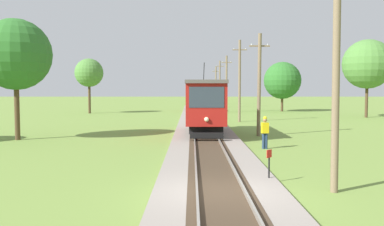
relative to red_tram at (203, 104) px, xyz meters
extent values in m
plane|color=olive|center=(0.00, -16.12, -2.19)|extent=(260.00, 260.00, 0.00)
cube|color=gray|center=(0.00, -16.12, -2.10)|extent=(4.20, 120.00, 0.18)
cube|color=#423323|center=(0.00, -16.12, -2.01)|extent=(2.04, 120.00, 0.01)
cube|color=gray|center=(-0.72, -16.12, -1.94)|extent=(0.07, 120.00, 0.14)
cube|color=gray|center=(0.72, -16.12, -1.94)|extent=(0.07, 120.00, 0.14)
cube|color=maroon|center=(0.00, 0.02, 0.11)|extent=(2.50, 8.00, 2.60)
cube|color=#56514C|center=(0.00, 0.02, 1.52)|extent=(2.60, 8.32, 0.22)
cube|color=black|center=(0.00, 0.02, -1.47)|extent=(2.10, 7.04, 0.44)
cube|color=#2D3842|center=(0.00, -3.99, 0.57)|extent=(2.10, 0.03, 1.25)
cube|color=#2D3842|center=(1.26, 0.02, 0.47)|extent=(0.02, 6.72, 1.04)
sphere|color=#F4EAB2|center=(0.00, -4.04, -0.74)|extent=(0.28, 0.28, 0.28)
cylinder|color=black|center=(0.00, 1.62, 2.33)|extent=(0.05, 1.67, 1.19)
cube|color=black|center=(0.00, -4.18, -1.69)|extent=(2.00, 0.36, 0.32)
cylinder|color=black|center=(0.00, -2.22, -1.47)|extent=(1.54, 0.80, 0.80)
cylinder|color=black|center=(0.00, 2.26, -1.47)|extent=(1.54, 0.80, 0.80)
cube|color=brown|center=(0.00, 29.58, -0.42)|extent=(2.40, 5.20, 1.70)
cube|color=black|center=(0.00, 29.58, -1.49)|extent=(2.02, 4.78, 0.38)
cylinder|color=black|center=(0.00, 28.02, -1.49)|extent=(1.54, 0.76, 0.76)
cylinder|color=black|center=(0.00, 31.14, -1.49)|extent=(1.54, 0.76, 0.76)
cylinder|color=#7A664C|center=(3.71, -15.41, 1.77)|extent=(0.24, 0.36, 7.93)
cylinder|color=#7A664C|center=(3.71, -0.36, 1.30)|extent=(0.24, 0.51, 6.99)
cube|color=#7A664C|center=(3.71, -0.36, 3.96)|extent=(1.40, 0.10, 0.10)
cylinder|color=silver|center=(3.16, -0.36, 4.06)|extent=(0.08, 0.08, 0.10)
cylinder|color=silver|center=(4.26, -0.36, 4.06)|extent=(0.08, 0.08, 0.10)
cylinder|color=#7A664C|center=(3.71, 11.31, 1.74)|extent=(0.24, 0.28, 7.88)
cube|color=#7A664C|center=(3.71, 11.31, 4.74)|extent=(1.40, 0.10, 0.10)
cylinder|color=silver|center=(3.16, 11.31, 4.84)|extent=(0.08, 0.08, 0.10)
cylinder|color=silver|center=(4.26, 11.31, 4.84)|extent=(0.08, 0.08, 0.10)
cylinder|color=#7A664C|center=(3.71, 26.42, 1.56)|extent=(0.24, 0.32, 7.51)
cube|color=#7A664C|center=(3.71, 26.42, 4.42)|extent=(1.40, 0.10, 0.10)
cylinder|color=silver|center=(3.16, 26.42, 4.52)|extent=(0.08, 0.08, 0.10)
cylinder|color=silver|center=(4.26, 26.42, 4.52)|extent=(0.08, 0.08, 0.10)
cylinder|color=#7A664C|center=(3.71, 39.76, 1.65)|extent=(0.24, 0.32, 7.68)
cube|color=#7A664C|center=(3.71, 39.76, 4.57)|extent=(1.40, 0.10, 0.10)
cylinder|color=silver|center=(3.16, 39.76, 4.67)|extent=(0.08, 0.08, 0.10)
cylinder|color=silver|center=(4.26, 39.76, 4.67)|extent=(0.08, 0.08, 0.10)
cylinder|color=#7A664C|center=(3.71, 50.96, 1.42)|extent=(0.24, 0.31, 7.22)
cube|color=#7A664C|center=(3.71, 50.96, 4.16)|extent=(1.40, 0.10, 0.10)
cylinder|color=silver|center=(3.16, 50.96, 4.26)|extent=(0.08, 0.08, 0.10)
cylinder|color=silver|center=(4.26, 50.96, 4.26)|extent=(0.08, 0.08, 0.10)
cylinder|color=black|center=(1.85, -14.18, -1.74)|extent=(0.06, 0.06, 0.90)
cube|color=red|center=(1.85, -14.18, -1.15)|extent=(0.21, 0.21, 0.28)
cylinder|color=navy|center=(3.04, -6.15, -1.76)|extent=(0.15, 0.15, 0.86)
cylinder|color=navy|center=(3.19, -6.12, -1.76)|extent=(0.15, 0.15, 0.86)
cube|color=yellow|center=(3.12, -6.13, -1.04)|extent=(0.42, 0.30, 0.58)
sphere|color=#936B51|center=(3.12, -6.13, -0.61)|extent=(0.22, 0.22, 0.22)
sphere|color=yellow|center=(3.12, -6.13, -0.51)|extent=(0.21, 0.21, 0.21)
cylinder|color=#4C3823|center=(-12.02, -2.33, -0.32)|extent=(0.32, 0.32, 3.75)
sphere|color=#2D6B28|center=(-12.02, -2.33, 3.24)|extent=(4.50, 4.50, 4.50)
cylinder|color=#4C3823|center=(11.52, 28.20, -1.01)|extent=(0.32, 0.32, 2.36)
sphere|color=#2D6B28|center=(11.52, 28.20, 2.07)|extent=(5.07, 5.07, 5.07)
cylinder|color=#4C3823|center=(18.39, 16.98, -0.27)|extent=(0.32, 0.32, 3.85)
sphere|color=#4C7F38|center=(18.39, 16.98, 3.68)|extent=(5.40, 5.40, 5.40)
cylinder|color=#4C3823|center=(-13.98, 24.19, -0.28)|extent=(0.32, 0.32, 3.82)
sphere|color=#4C7F38|center=(-13.98, 24.19, 2.98)|extent=(3.60, 3.60, 3.60)
camera|label=1|loc=(-0.87, -28.61, 1.20)|focal=38.73mm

